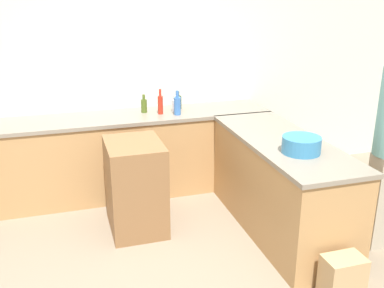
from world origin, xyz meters
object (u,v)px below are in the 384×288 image
object	(u,v)px
island_table	(136,186)
water_bottle_blue	(177,105)
vinegar_bottle_clear	(175,105)
paper_bag	(342,278)
mixing_bowl	(301,145)
wine_bottle_dark	(178,102)
hot_sauce_bottle	(160,104)
olive_oil_bottle	(144,105)

from	to	relation	value
island_table	water_bottle_blue	size ratio (longest dim) A/B	3.32
vinegar_bottle_clear	paper_bag	world-z (taller)	vinegar_bottle_clear
mixing_bowl	vinegar_bottle_clear	distance (m)	1.73
mixing_bowl	wine_bottle_dark	xyz separation A→B (m)	(-0.62, 1.70, 0.01)
island_table	water_bottle_blue	bearing A→B (deg)	49.05
wine_bottle_dark	hot_sauce_bottle	bearing A→B (deg)	-145.90
water_bottle_blue	paper_bag	bearing A→B (deg)	-72.59
wine_bottle_dark	water_bottle_blue	bearing A→B (deg)	-105.58
wine_bottle_dark	island_table	bearing A→B (deg)	-125.62
mixing_bowl	hot_sauce_bottle	size ratio (longest dim) A/B	1.18
wine_bottle_dark	vinegar_bottle_clear	size ratio (longest dim) A/B	1.14
water_bottle_blue	olive_oil_bottle	bearing A→B (deg)	149.19
olive_oil_bottle	hot_sauce_bottle	world-z (taller)	hot_sauce_bottle
water_bottle_blue	paper_bag	world-z (taller)	water_bottle_blue
water_bottle_blue	island_table	bearing A→B (deg)	-130.95
mixing_bowl	wine_bottle_dark	world-z (taller)	wine_bottle_dark
olive_oil_bottle	paper_bag	xyz separation A→B (m)	(1.02, -2.39, -0.82)
vinegar_bottle_clear	hot_sauce_bottle	size ratio (longest dim) A/B	0.65
mixing_bowl	paper_bag	world-z (taller)	mixing_bowl
paper_bag	wine_bottle_dark	bearing A→B (deg)	104.28
island_table	wine_bottle_dark	bearing A→B (deg)	54.38
mixing_bowl	island_table	bearing A→B (deg)	149.84
island_table	wine_bottle_dark	distance (m)	1.29
hot_sauce_bottle	paper_bag	distance (m)	2.58
mixing_bowl	hot_sauce_bottle	world-z (taller)	hot_sauce_bottle
wine_bottle_dark	paper_bag	size ratio (longest dim) A/B	0.59
island_table	hot_sauce_bottle	bearing A→B (deg)	60.75
olive_oil_bottle	hot_sauce_bottle	bearing A→B (deg)	-35.79
olive_oil_bottle	hot_sauce_bottle	distance (m)	0.20
hot_sauce_bottle	water_bottle_blue	world-z (taller)	hot_sauce_bottle
olive_oil_bottle	water_bottle_blue	bearing A→B (deg)	-30.81
vinegar_bottle_clear	wine_bottle_dark	bearing A→B (deg)	63.09
island_table	olive_oil_bottle	size ratio (longest dim) A/B	4.37
wine_bottle_dark	water_bottle_blue	world-z (taller)	water_bottle_blue
hot_sauce_bottle	paper_bag	bearing A→B (deg)	-69.33
wine_bottle_dark	olive_oil_bottle	bearing A→B (deg)	-173.48
mixing_bowl	wine_bottle_dark	size ratio (longest dim) A/B	1.60
island_table	mixing_bowl	world-z (taller)	mixing_bowl
olive_oil_bottle	vinegar_bottle_clear	size ratio (longest dim) A/B	1.12
island_table	mixing_bowl	bearing A→B (deg)	-30.16
vinegar_bottle_clear	paper_bag	bearing A→B (deg)	-73.88
wine_bottle_dark	mixing_bowl	bearing A→B (deg)	-69.95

